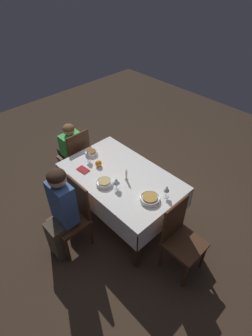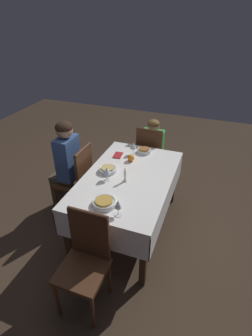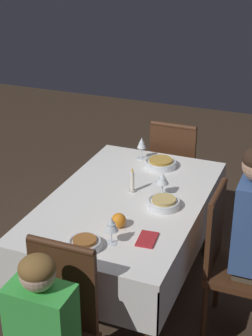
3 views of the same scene
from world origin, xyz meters
name	(u,v)px [view 1 (image 1 of 3)]	position (x,y,z in m)	size (l,w,h in m)	color
ground_plane	(122,214)	(0.00, 0.00, 0.00)	(8.00, 8.00, 0.00)	#3D2D21
dining_table	(121,181)	(0.00, 0.00, 0.63)	(1.48, 0.92, 0.72)	white
chair_north	(73,214)	(0.07, 0.68, 0.50)	(0.38, 0.39, 0.92)	#472816
chair_east	(76,155)	(0.95, 0.01, 0.50)	(0.39, 0.38, 0.92)	#472816
chair_west	(180,236)	(-0.95, 0.03, 0.50)	(0.39, 0.38, 0.92)	#472816
person_adult_denim	(60,210)	(0.07, 0.82, 0.68)	(0.30, 0.34, 1.21)	#4C4233
person_child_green	(70,149)	(1.12, 0.01, 0.54)	(0.33, 0.30, 0.97)	#282833
bowl_north	(104,183)	(0.02, 0.24, 0.75)	(0.20, 0.20, 0.06)	silver
wine_glass_north	(116,181)	(-0.13, 0.19, 0.83)	(0.08, 0.08, 0.15)	white
bowl_east	(91,152)	(0.58, 0.00, 0.75)	(0.17, 0.17, 0.06)	silver
wine_glass_east	(88,154)	(0.49, 0.11, 0.84)	(0.08, 0.08, 0.16)	white
bowl_west	(150,199)	(-0.52, 0.05, 0.75)	(0.22, 0.22, 0.06)	silver
wine_glass_west	(167,189)	(-0.60, -0.12, 0.84)	(0.07, 0.07, 0.16)	white
candle_centerpiece	(126,175)	(-0.09, 0.00, 0.78)	(0.04, 0.04, 0.16)	beige
orange_fruit	(98,163)	(0.32, 0.08, 0.76)	(0.08, 0.08, 0.08)	orange
napkin_red_folded	(83,170)	(0.39, 0.27, 0.73)	(0.16, 0.11, 0.01)	#AD2328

